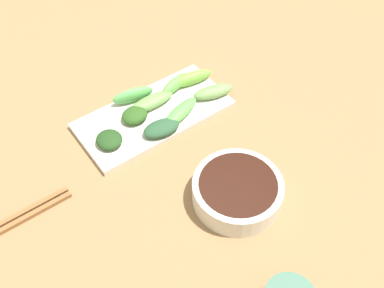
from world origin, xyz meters
TOP-DOWN VIEW (x-y plane):
  - tabletop at (0.00, 0.00)m, footprint 2.10×2.10m
  - sauce_bowl at (-0.17, -0.03)m, footprint 0.15×0.15m
  - serving_plate at (0.07, -0.03)m, footprint 0.14×0.30m
  - broccoli_stalk_0 at (0.04, -0.15)m, footprint 0.05×0.09m
  - broccoli_leafy_1 at (0.08, 0.01)m, footprint 0.05×0.06m
  - broccoli_stalk_2 at (0.03, -0.06)m, footprint 0.06×0.10m
  - broccoli_leafy_3 at (0.05, 0.08)m, footprint 0.05×0.05m
  - broccoli_stalk_4 at (0.10, -0.10)m, footprint 0.04×0.08m
  - broccoli_stalk_5 at (0.12, -0.01)m, footprint 0.04×0.09m
  - broccoli_stalk_6 at (0.09, -0.03)m, footprint 0.03×0.10m
  - broccoli_stalk_7 at (0.10, -0.13)m, footprint 0.04×0.10m
  - broccoli_leafy_8 at (0.02, -0.01)m, footprint 0.05×0.08m
  - chopsticks at (0.00, 0.30)m, footprint 0.02×0.23m

SIDE VIEW (x-z plane):
  - tabletop at x=0.00m, z-range 0.00..0.02m
  - chopsticks at x=0.00m, z-range 0.02..0.03m
  - serving_plate at x=0.07m, z-range 0.02..0.03m
  - broccoli_leafy_3 at x=0.05m, z-range 0.03..0.05m
  - broccoli_stalk_2 at x=0.03m, z-range 0.03..0.05m
  - broccoli_leafy_8 at x=0.02m, z-range 0.03..0.05m
  - broccoli_leafy_1 at x=0.08m, z-range 0.03..0.05m
  - broccoli_stalk_6 at x=0.09m, z-range 0.03..0.05m
  - broccoli_stalk_0 at x=0.04m, z-range 0.03..0.05m
  - sauce_bowl at x=-0.17m, z-range 0.02..0.07m
  - broccoli_stalk_4 at x=0.10m, z-range 0.03..0.06m
  - broccoli_stalk_7 at x=0.10m, z-range 0.03..0.06m
  - broccoli_stalk_5 at x=0.12m, z-range 0.03..0.06m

